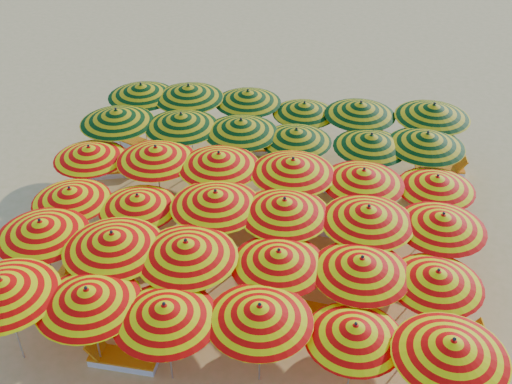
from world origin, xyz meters
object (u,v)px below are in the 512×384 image
umbrella_21 (293,166)px  lounger_12 (237,217)px  umbrella_16 (368,214)px  lounger_2 (109,298)px  umbrella_19 (156,153)px  umbrella_31 (189,92)px  lounger_14 (107,171)px  umbrella_5 (452,348)px  umbrella_18 (89,152)px  umbrella_26 (241,126)px  umbrella_8 (186,249)px  umbrella_14 (216,199)px  umbrella_6 (41,228)px  lounger_1 (40,284)px  lounger_5 (448,339)px  umbrella_9 (279,258)px  lounger_3 (175,307)px  beachgoer_b (130,246)px  umbrella_30 (141,90)px  lounger_18 (264,149)px  umbrella_7 (113,241)px  umbrella_15 (284,207)px  lounger_7 (131,248)px  umbrella_34 (360,109)px  umbrella_23 (437,183)px  umbrella_1 (88,297)px  lounger_6 (98,248)px  umbrella_12 (70,195)px  umbrella_35 (433,111)px  lounger_16 (435,194)px  umbrella_24 (117,116)px  umbrella_28 (371,141)px  lounger_4 (335,317)px  lounger_13 (310,224)px  lounger_0 (122,358)px  umbrella_20 (219,160)px  lounger_19 (441,170)px  lounger_11 (408,280)px  umbrella_32 (248,97)px  umbrella_3 (260,313)px  umbrella_29 (427,140)px  lounger_8 (200,254)px  umbrella_22 (363,176)px  umbrella_10 (361,265)px  lounger_17 (131,141)px  umbrella_27 (296,135)px  umbrella_0 (2,287)px  lounger_10 (381,282)px

umbrella_21 → lounger_12: size_ratio=1.84×
umbrella_16 → lounger_2: 7.42m
umbrella_19 → umbrella_31: 4.11m
lounger_14 → umbrella_5: bearing=125.1°
umbrella_18 → umbrella_26: size_ratio=0.93×
umbrella_8 → umbrella_14: 2.22m
umbrella_6 → lounger_1: 2.19m
lounger_5 → umbrella_9: bearing=172.5°
lounger_3 → beachgoer_b: bearing=133.3°
umbrella_30 → lounger_1: bearing=-94.7°
umbrella_19 → lounger_18: size_ratio=1.64×
umbrella_5 → umbrella_7: 8.38m
umbrella_15 → beachgoer_b: size_ratio=2.12×
lounger_1 → umbrella_9: bearing=-21.9°
lounger_7 → umbrella_34: bearing=52.3°
umbrella_23 → umbrella_1: bearing=-142.8°
umbrella_16 → lounger_6: 8.15m
umbrella_9 → lounger_12: (-1.84, 4.10, -2.11)m
umbrella_9 → umbrella_12: size_ratio=0.92×
umbrella_35 → lounger_16: (0.30, -1.67, -2.23)m
umbrella_24 → lounger_3: umbrella_24 is taller
lounger_3 → umbrella_28: bearing=47.9°
lounger_4 → lounger_13: (-1.03, 3.82, 0.00)m
umbrella_1 → umbrella_23: bearing=37.2°
umbrella_18 → lounger_0: umbrella_18 is taller
lounger_14 → umbrella_20: bearing=139.1°
umbrella_12 → lounger_13: 7.32m
umbrella_24 → lounger_14: umbrella_24 is taller
umbrella_19 → lounger_19: 10.12m
umbrella_26 → lounger_11: (5.55, -4.09, -2.16)m
lounger_3 → lounger_11: 6.60m
umbrella_32 → lounger_0: 10.65m
lounger_14 → beachgoer_b: size_ratio=1.44×
umbrella_32 → lounger_12: 4.77m
umbrella_3 → lounger_5: size_ratio=1.58×
lounger_7 → umbrella_14: bearing=7.9°
umbrella_29 → lounger_1: size_ratio=1.76×
lounger_7 → lounger_8: bearing=11.4°
lounger_2 → lounger_4: same height
umbrella_1 → lounger_3: (1.33, 2.04, -2.17)m
umbrella_16 → lounger_14: bearing=156.4°
umbrella_22 → umbrella_5: bearing=-72.1°
umbrella_3 → umbrella_35: 10.90m
umbrella_10 → lounger_17: size_ratio=1.49×
umbrella_24 → umbrella_27: (6.04, 0.01, -0.17)m
umbrella_28 → umbrella_14: bearing=-135.8°
umbrella_21 → umbrella_26: (-1.96, 2.18, -0.07)m
umbrella_0 → umbrella_1: umbrella_0 is taller
lounger_10 → lounger_17: 11.27m
umbrella_1 → umbrella_10: 6.49m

